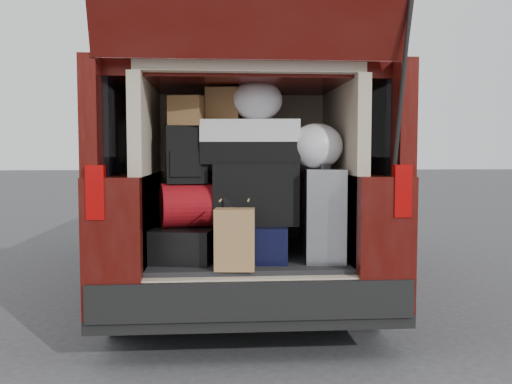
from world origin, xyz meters
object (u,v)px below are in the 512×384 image
red_duffel (195,205)px  black_soft_case (256,194)px  navy_hardshell (253,241)px  silver_roller (324,215)px  kraft_bag (235,239)px  black_hardshell (187,243)px  backpack (186,155)px  twotone_duffel (251,142)px

red_duffel → black_soft_case: size_ratio=0.80×
navy_hardshell → silver_roller: 0.49m
navy_hardshell → kraft_bag: size_ratio=1.43×
black_hardshell → backpack: bearing=-79.4°
black_hardshell → kraft_bag: (0.30, -0.35, 0.08)m
black_hardshell → silver_roller: silver_roller is taller
silver_roller → twotone_duffel: bearing=169.7°
black_hardshell → red_duffel: (0.06, -0.01, 0.25)m
navy_hardshell → kraft_bag: (-0.13, -0.35, 0.07)m
black_soft_case → backpack: 0.52m
silver_roller → twotone_duffel: (-0.46, 0.14, 0.46)m
navy_hardshell → silver_roller: size_ratio=0.88×
silver_roller → backpack: size_ratio=1.59×
silver_roller → red_duffel: silver_roller is taller
navy_hardshell → black_soft_case: black_soft_case is taller
black_soft_case → twotone_duffel: 0.34m
navy_hardshell → silver_roller: silver_roller is taller
navy_hardshell → backpack: 0.71m
navy_hardshell → black_soft_case: (0.02, 0.01, 0.31)m
black_hardshell → kraft_bag: size_ratio=1.46×
red_duffel → black_soft_case: black_soft_case is taller
kraft_bag → red_duffel: size_ratio=0.84×
silver_roller → kraft_bag: 0.64m
red_duffel → kraft_bag: bearing=-65.7°
black_hardshell → backpack: size_ratio=1.43×
red_duffel → black_soft_case: 0.40m
black_hardshell → navy_hardshell: 0.43m
navy_hardshell → red_duffel: (-0.38, -0.01, 0.24)m
black_hardshell → red_duffel: bearing=-1.5°
black_soft_case → backpack: (-0.45, -0.01, 0.25)m
black_hardshell → black_soft_case: 0.55m
kraft_bag → backpack: size_ratio=0.98×
silver_roller → kraft_bag: (-0.58, -0.25, -0.11)m
silver_roller → twotone_duffel: twotone_duffel is taller
kraft_bag → red_duffel: red_duffel is taller
red_duffel → black_hardshell: bearing=155.7°
navy_hardshell → black_soft_case: 0.31m
backpack → red_duffel: bearing=-15.7°
backpack → kraft_bag: bearing=-58.4°
black_soft_case → twotone_duffel: (-0.03, 0.04, 0.34)m
kraft_bag → backpack: (-0.30, 0.34, 0.50)m
twotone_duffel → kraft_bag: bearing=-101.2°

